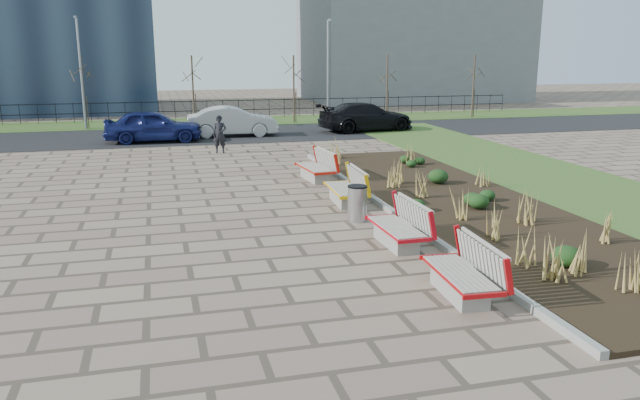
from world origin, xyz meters
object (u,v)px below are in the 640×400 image
object	(u,v)px
litter_bin	(357,204)
car_silver	(232,121)
bench_d	(315,166)
car_blue	(153,126)
bench_a	(460,270)
bench_c	(344,187)
lamp_east	(328,72)
lamp_west	(81,74)
bench_b	(396,224)
car_black	(366,117)
pedestrian	(220,134)

from	to	relation	value
litter_bin	car_silver	size ratio (longest dim) A/B	0.20
bench_d	car_blue	distance (m)	11.92
bench_a	car_blue	size ratio (longest dim) A/B	0.46
litter_bin	car_blue	distance (m)	16.83
bench_c	lamp_east	world-z (taller)	lamp_east
bench_a	lamp_west	world-z (taller)	lamp_west
car_silver	lamp_east	size ratio (longest dim) A/B	0.76
bench_d	lamp_west	world-z (taller)	lamp_west
bench_b	car_blue	size ratio (longest dim) A/B	0.46
lamp_east	bench_a	bearing A→B (deg)	-100.40
car_silver	car_black	distance (m)	7.32
bench_d	car_black	xyz separation A→B (m)	(5.94, 12.04, 0.29)
car_blue	car_silver	xyz separation A→B (m)	(3.95, 1.12, -0.02)
lamp_east	bench_c	bearing A→B (deg)	-104.02
car_black	lamp_east	size ratio (longest dim) A/B	0.88
bench_b	lamp_east	world-z (taller)	lamp_east
bench_c	car_silver	xyz separation A→B (m)	(-1.38, 15.27, 0.27)
car_blue	bench_d	bearing A→B (deg)	-152.05
bench_c	car_silver	bearing A→B (deg)	97.69
bench_c	lamp_east	bearing A→B (deg)	78.49
bench_a	pedestrian	bearing A→B (deg)	101.93
lamp_east	lamp_west	bearing A→B (deg)	180.00
lamp_west	lamp_east	bearing A→B (deg)	0.00
bench_c	bench_d	xyz separation A→B (m)	(0.00, 3.48, 0.00)
bench_b	lamp_west	size ratio (longest dim) A/B	0.35
litter_bin	pedestrian	size ratio (longest dim) A/B	0.57
litter_bin	lamp_east	size ratio (longest dim) A/B	0.15
car_blue	car_black	distance (m)	11.35
litter_bin	lamp_east	world-z (taller)	lamp_east
bench_b	bench_c	bearing A→B (deg)	89.14
pedestrian	lamp_east	size ratio (longest dim) A/B	0.27
bench_a	car_black	xyz separation A→B (m)	(5.94, 22.76, 0.29)
pedestrian	lamp_west	xyz separation A→B (m)	(-6.45, 9.89, 2.22)
bench_b	litter_bin	world-z (taller)	bench_b
pedestrian	car_blue	distance (m)	4.88
bench_d	car_blue	world-z (taller)	car_blue
car_black	bench_b	bearing A→B (deg)	155.47
bench_b	bench_c	world-z (taller)	same
bench_a	bench_c	bearing A→B (deg)	93.58
litter_bin	car_black	xyz separation A→B (m)	(6.15, 17.41, 0.32)
car_black	lamp_east	world-z (taller)	lamp_east
bench_b	litter_bin	bearing A→B (deg)	94.48
bench_c	lamp_west	world-z (taller)	lamp_west
bench_d	car_black	bearing A→B (deg)	58.17
litter_bin	lamp_east	distance (m)	22.66
bench_b	car_blue	bearing A→B (deg)	105.40
pedestrian	lamp_east	bearing A→B (deg)	65.60
bench_a	car_blue	xyz separation A→B (m)	(-5.33, 21.38, 0.30)
bench_a	bench_c	distance (m)	7.23
lamp_west	car_silver	bearing A→B (deg)	-31.96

